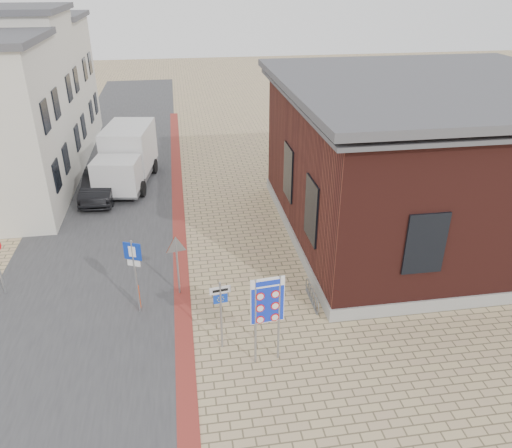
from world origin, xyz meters
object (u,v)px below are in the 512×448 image
object	(u,v)px
essen_sign	(221,305)
parking_sign	(134,264)
border_sign	(267,302)
box_truck	(127,156)
bollard	(139,297)
sedan	(101,184)

from	to	relation	value
essen_sign	parking_sign	size ratio (longest dim) A/B	0.85
parking_sign	border_sign	bearing A→B (deg)	-13.34
box_truck	bollard	bearing A→B (deg)	-75.49
essen_sign	bollard	bearing A→B (deg)	128.36
sedan	border_sign	size ratio (longest dim) A/B	1.51
border_sign	parking_sign	xyz separation A→B (m)	(-3.99, 3.08, -0.18)
parking_sign	bollard	world-z (taller)	parking_sign
box_truck	border_sign	bearing A→B (deg)	-62.42
box_truck	sedan	bearing A→B (deg)	-117.26
parking_sign	bollard	bearing A→B (deg)	116.96
box_truck	border_sign	size ratio (longest dim) A/B	2.05
essen_sign	bollard	xyz separation A→B (m)	(-2.70, 2.50, -1.14)
sedan	box_truck	bearing A→B (deg)	56.74
box_truck	essen_sign	world-z (taller)	box_truck
sedan	essen_sign	xyz separation A→B (m)	(5.14, -12.81, 0.87)
sedan	bollard	distance (m)	10.60
sedan	box_truck	world-z (taller)	box_truck
sedan	border_sign	distance (m)	15.14
border_sign	bollard	xyz separation A→B (m)	(-4.00, 3.31, -1.68)
essen_sign	bollard	size ratio (longest dim) A/B	2.57
border_sign	bollard	distance (m)	5.46
parking_sign	sedan	bearing A→B (deg)	127.43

